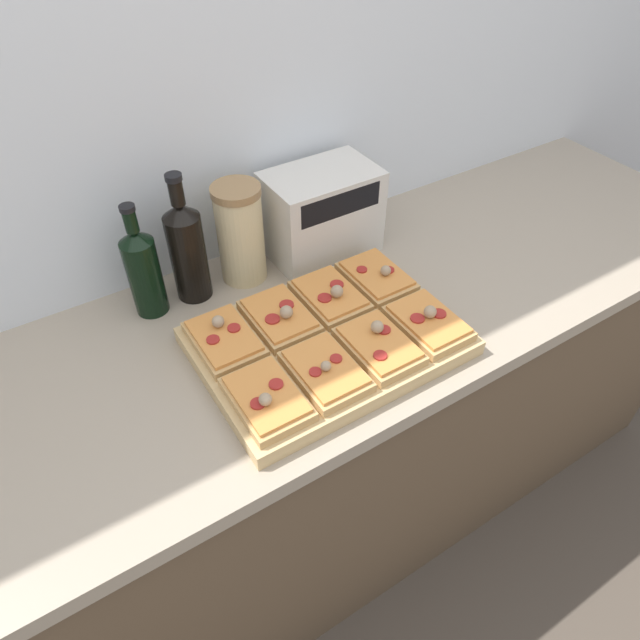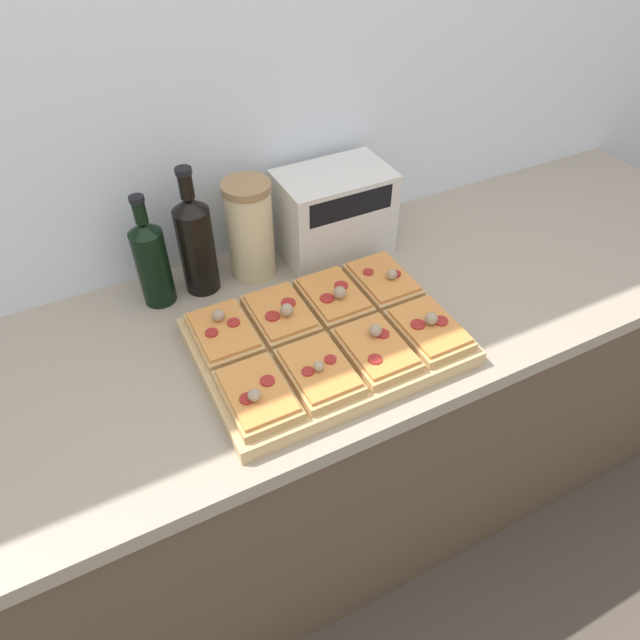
% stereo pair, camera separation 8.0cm
% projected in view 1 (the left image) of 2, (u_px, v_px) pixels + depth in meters
% --- Properties ---
extents(ground_plane, '(12.00, 12.00, 0.00)m').
position_uv_depth(ground_plane, '(346.00, 619.00, 1.66)').
color(ground_plane, '#4C4238').
extents(wall_back, '(6.00, 0.06, 2.50)m').
position_uv_depth(wall_back, '(189.00, 120.00, 1.23)').
color(wall_back, silver).
rests_on(wall_back, ground_plane).
extents(kitchen_counter, '(2.63, 0.67, 0.90)m').
position_uv_depth(kitchen_counter, '(285.00, 451.00, 1.56)').
color(kitchen_counter, brown).
rests_on(kitchen_counter, ground_plane).
extents(cutting_board, '(0.53, 0.39, 0.04)m').
position_uv_depth(cutting_board, '(328.00, 341.00, 1.21)').
color(cutting_board, tan).
rests_on(cutting_board, kitchen_counter).
extents(pizza_slice_back_left, '(0.12, 0.17, 0.05)m').
position_uv_depth(pizza_slice_back_left, '(224.00, 339.00, 1.17)').
color(pizza_slice_back_left, tan).
rests_on(pizza_slice_back_left, cutting_board).
extents(pizza_slice_back_midleft, '(0.12, 0.17, 0.06)m').
position_uv_depth(pizza_slice_back_midleft, '(279.00, 316.00, 1.22)').
color(pizza_slice_back_midleft, tan).
rests_on(pizza_slice_back_midleft, cutting_board).
extents(pizza_slice_back_midright, '(0.12, 0.17, 0.06)m').
position_uv_depth(pizza_slice_back_midright, '(330.00, 296.00, 1.27)').
color(pizza_slice_back_midright, tan).
rests_on(pizza_slice_back_midright, cutting_board).
extents(pizza_slice_back_right, '(0.12, 0.17, 0.05)m').
position_uv_depth(pizza_slice_back_right, '(377.00, 276.00, 1.32)').
color(pizza_slice_back_right, tan).
rests_on(pizza_slice_back_right, cutting_board).
extents(pizza_slice_front_left, '(0.12, 0.17, 0.05)m').
position_uv_depth(pizza_slice_front_left, '(267.00, 398.00, 1.05)').
color(pizza_slice_front_left, tan).
rests_on(pizza_slice_front_left, cutting_board).
extents(pizza_slice_front_midleft, '(0.12, 0.17, 0.05)m').
position_uv_depth(pizza_slice_front_midleft, '(325.00, 370.00, 1.10)').
color(pizza_slice_front_midleft, tan).
rests_on(pizza_slice_front_midleft, cutting_board).
extents(pizza_slice_front_midright, '(0.12, 0.17, 0.05)m').
position_uv_depth(pizza_slice_front_midright, '(379.00, 345.00, 1.15)').
color(pizza_slice_front_midright, tan).
rests_on(pizza_slice_front_midright, cutting_board).
extents(pizza_slice_front_right, '(0.12, 0.17, 0.06)m').
position_uv_depth(pizza_slice_front_right, '(428.00, 322.00, 1.20)').
color(pizza_slice_front_right, tan).
rests_on(pizza_slice_front_right, cutting_board).
extents(olive_oil_bottle, '(0.07, 0.07, 0.27)m').
position_uv_depth(olive_oil_bottle, '(143.00, 270.00, 1.23)').
color(olive_oil_bottle, black).
rests_on(olive_oil_bottle, kitchen_counter).
extents(wine_bottle, '(0.08, 0.08, 0.31)m').
position_uv_depth(wine_bottle, '(187.00, 249.00, 1.26)').
color(wine_bottle, black).
rests_on(wine_bottle, kitchen_counter).
extents(grain_jar_tall, '(0.11, 0.11, 0.24)m').
position_uv_depth(grain_jar_tall, '(240.00, 234.00, 1.32)').
color(grain_jar_tall, beige).
rests_on(grain_jar_tall, kitchen_counter).
extents(toaster_oven, '(0.29, 0.17, 0.22)m').
position_uv_depth(toaster_oven, '(322.00, 213.00, 1.41)').
color(toaster_oven, beige).
rests_on(toaster_oven, kitchen_counter).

